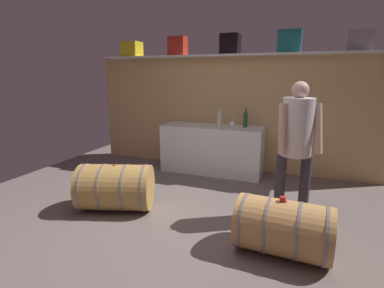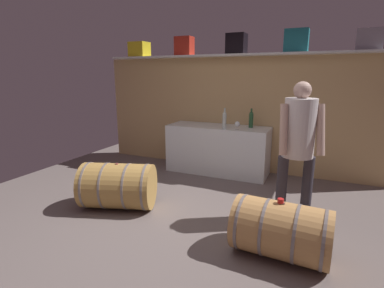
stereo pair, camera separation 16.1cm
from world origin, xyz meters
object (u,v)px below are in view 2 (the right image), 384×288
at_px(toolcase_teal, 296,41).
at_px(wine_bottle_green, 251,119).
at_px(wine_glass, 237,124).
at_px(winemaker_pouring, 299,139).
at_px(toolcase_yellow, 139,50).
at_px(wine_bottle_clear, 224,120).
at_px(work_cabinet, 218,149).
at_px(wine_barrel_far, 118,186).
at_px(toolcase_red, 184,46).
at_px(toolcase_grey, 370,39).
at_px(toolcase_black, 237,44).
at_px(tasting_cup, 281,201).
at_px(wine_barrel_near, 281,230).

xyz_separation_m(toolcase_teal, wine_bottle_green, (-0.62, -0.14, -1.25)).
bearing_deg(wine_glass, winemaker_pouring, -49.10).
height_order(toolcase_yellow, wine_bottle_green, toolcase_yellow).
bearing_deg(wine_bottle_clear, work_cabinet, 129.46).
relative_size(work_cabinet, wine_barrel_far, 1.68).
distance_m(toolcase_red, toolcase_grey, 2.92).
height_order(toolcase_grey, work_cabinet, toolcase_grey).
relative_size(work_cabinet, winemaker_pouring, 1.08).
relative_size(toolcase_grey, winemaker_pouring, 0.21).
xyz_separation_m(toolcase_red, wine_glass, (1.15, -0.43, -1.29)).
bearing_deg(wine_bottle_clear, toolcase_red, 154.61).
bearing_deg(toolcase_teal, winemaker_pouring, -80.44).
xyz_separation_m(toolcase_teal, work_cabinet, (-1.17, -0.23, -1.81)).
bearing_deg(wine_barrel_far, toolcase_black, 48.16).
height_order(toolcase_black, wine_bottle_clear, toolcase_black).
xyz_separation_m(toolcase_red, wine_barrel_far, (0.03, -2.14, -1.92)).
relative_size(toolcase_black, wine_bottle_clear, 0.97).
bearing_deg(toolcase_yellow, work_cabinet, -6.69).
height_order(toolcase_red, wine_glass, toolcase_red).
relative_size(toolcase_yellow, toolcase_teal, 0.95).
height_order(toolcase_teal, tasting_cup, toolcase_teal).
relative_size(wine_bottle_clear, wine_barrel_far, 0.33).
height_order(toolcase_yellow, toolcase_teal, toolcase_teal).
height_order(toolcase_black, toolcase_teal, toolcase_teal).
height_order(wine_bottle_green, wine_barrel_near, wine_bottle_green).
bearing_deg(toolcase_red, toolcase_teal, -0.65).
distance_m(work_cabinet, wine_barrel_near, 2.58).
bearing_deg(wine_barrel_far, wine_glass, 38.85).
bearing_deg(wine_glass, wine_barrel_far, -123.02).
relative_size(wine_glass, tasting_cup, 2.38).
height_order(toolcase_teal, wine_barrel_far, toolcase_teal).
bearing_deg(wine_bottle_clear, toolcase_yellow, 166.88).
distance_m(toolcase_yellow, wine_bottle_clear, 2.29).
distance_m(toolcase_yellow, winemaker_pouring, 3.73).
height_order(toolcase_yellow, toolcase_grey, toolcase_grey).
distance_m(toolcase_teal, wine_barrel_near, 3.11).
bearing_deg(toolcase_teal, tasting_cup, -84.81).
bearing_deg(wine_barrel_near, wine_barrel_far, 176.28).
height_order(toolcase_teal, winemaker_pouring, toolcase_teal).
relative_size(toolcase_yellow, wine_barrel_far, 0.32).
height_order(toolcase_grey, tasting_cup, toolcase_grey).
xyz_separation_m(toolcase_yellow, toolcase_red, (0.97, 0.00, 0.03)).
distance_m(wine_glass, winemaker_pouring, 1.57).
bearing_deg(toolcase_grey, winemaker_pouring, -110.86).
xyz_separation_m(toolcase_teal, wine_bottle_clear, (-1.00, -0.44, -1.24)).
distance_m(toolcase_red, wine_barrel_near, 3.76).
height_order(toolcase_red, toolcase_black, toolcase_black).
distance_m(work_cabinet, wine_bottle_clear, 0.64).
bearing_deg(toolcase_red, toolcase_grey, -0.65).
relative_size(toolcase_red, wine_barrel_near, 0.36).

